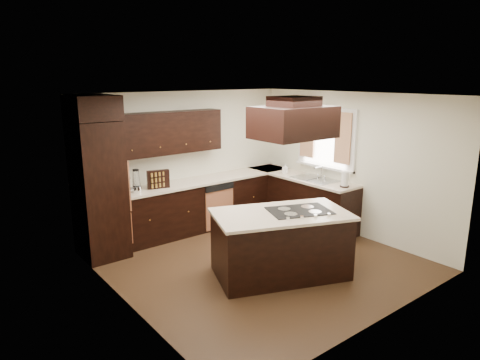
% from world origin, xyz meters
% --- Properties ---
extents(floor, '(4.20, 4.20, 0.02)m').
position_xyz_m(floor, '(0.00, 0.00, -0.01)').
color(floor, '#4F341E').
rests_on(floor, ground).
extents(ceiling, '(4.20, 4.20, 0.02)m').
position_xyz_m(ceiling, '(0.00, 0.00, 2.51)').
color(ceiling, silver).
rests_on(ceiling, ground).
extents(wall_back, '(4.20, 0.02, 2.50)m').
position_xyz_m(wall_back, '(0.00, 2.11, 1.25)').
color(wall_back, beige).
rests_on(wall_back, ground).
extents(wall_front, '(4.20, 0.02, 2.50)m').
position_xyz_m(wall_front, '(0.00, -2.11, 1.25)').
color(wall_front, beige).
rests_on(wall_front, ground).
extents(wall_left, '(0.02, 4.20, 2.50)m').
position_xyz_m(wall_left, '(-2.11, 0.00, 1.25)').
color(wall_left, beige).
rests_on(wall_left, ground).
extents(wall_right, '(0.02, 4.20, 2.50)m').
position_xyz_m(wall_right, '(2.11, 0.00, 1.25)').
color(wall_right, beige).
rests_on(wall_right, ground).
extents(oven_column, '(0.65, 0.75, 2.12)m').
position_xyz_m(oven_column, '(-1.78, 1.71, 1.06)').
color(oven_column, black).
rests_on(oven_column, floor).
extents(wall_oven_face, '(0.05, 0.62, 0.78)m').
position_xyz_m(wall_oven_face, '(-1.43, 1.71, 1.12)').
color(wall_oven_face, '#B46A46').
rests_on(wall_oven_face, oven_column).
extents(base_cabinets_back, '(2.93, 0.60, 0.88)m').
position_xyz_m(base_cabinets_back, '(0.03, 1.80, 0.44)').
color(base_cabinets_back, black).
rests_on(base_cabinets_back, floor).
extents(base_cabinets_right, '(0.60, 2.40, 0.88)m').
position_xyz_m(base_cabinets_right, '(1.80, 0.90, 0.44)').
color(base_cabinets_right, black).
rests_on(base_cabinets_right, floor).
extents(countertop_back, '(2.93, 0.63, 0.04)m').
position_xyz_m(countertop_back, '(0.03, 1.79, 0.90)').
color(countertop_back, beige).
rests_on(countertop_back, base_cabinets_back).
extents(countertop_right, '(0.63, 2.40, 0.04)m').
position_xyz_m(countertop_right, '(1.79, 0.90, 0.90)').
color(countertop_right, beige).
rests_on(countertop_right, base_cabinets_right).
extents(upper_cabinets, '(2.00, 0.34, 0.72)m').
position_xyz_m(upper_cabinets, '(-0.43, 1.93, 1.81)').
color(upper_cabinets, black).
rests_on(upper_cabinets, wall_back).
extents(dishwasher_front, '(0.60, 0.05, 0.72)m').
position_xyz_m(dishwasher_front, '(0.33, 1.50, 0.40)').
color(dishwasher_front, '#B46A46').
rests_on(dishwasher_front, floor).
extents(window_frame, '(0.06, 1.32, 1.12)m').
position_xyz_m(window_frame, '(2.07, 0.55, 1.65)').
color(window_frame, white).
rests_on(window_frame, wall_right).
extents(window_pane, '(0.00, 1.20, 1.00)m').
position_xyz_m(window_pane, '(2.10, 0.55, 1.65)').
color(window_pane, white).
rests_on(window_pane, wall_right).
extents(curtain_left, '(0.02, 0.34, 0.90)m').
position_xyz_m(curtain_left, '(2.01, 0.13, 1.70)').
color(curtain_left, beige).
rests_on(curtain_left, wall_right).
extents(curtain_right, '(0.02, 0.34, 0.90)m').
position_xyz_m(curtain_right, '(2.01, 0.97, 1.70)').
color(curtain_right, beige).
rests_on(curtain_right, wall_right).
extents(sink_rim, '(0.52, 0.84, 0.01)m').
position_xyz_m(sink_rim, '(1.80, 0.55, 0.92)').
color(sink_rim, silver).
rests_on(sink_rim, countertop_right).
extents(island, '(2.03, 1.57, 0.88)m').
position_xyz_m(island, '(-0.05, -0.51, 0.44)').
color(island, black).
rests_on(island, floor).
extents(island_top, '(2.11, 1.65, 0.04)m').
position_xyz_m(island_top, '(-0.05, -0.51, 0.90)').
color(island_top, beige).
rests_on(island_top, island).
extents(cooktop, '(1.00, 0.84, 0.01)m').
position_xyz_m(cooktop, '(0.20, -0.61, 0.93)').
color(cooktop, black).
rests_on(cooktop, island_top).
extents(range_hood, '(1.05, 0.72, 0.42)m').
position_xyz_m(range_hood, '(0.10, -0.55, 2.16)').
color(range_hood, black).
rests_on(range_hood, ceiling).
extents(hood_duct, '(0.55, 0.50, 0.13)m').
position_xyz_m(hood_duct, '(0.10, -0.55, 2.44)').
color(hood_duct, black).
rests_on(hood_duct, ceiling).
extents(blender_base, '(0.15, 0.15, 0.10)m').
position_xyz_m(blender_base, '(-1.16, 1.70, 0.97)').
color(blender_base, silver).
rests_on(blender_base, countertop_back).
extents(blender_pitcher, '(0.13, 0.13, 0.26)m').
position_xyz_m(blender_pitcher, '(-1.16, 1.70, 1.15)').
color(blender_pitcher, silver).
rests_on(blender_pitcher, blender_base).
extents(spice_rack, '(0.38, 0.18, 0.31)m').
position_xyz_m(spice_rack, '(-0.75, 1.73, 1.07)').
color(spice_rack, black).
rests_on(spice_rack, countertop_back).
extents(mixing_bowl, '(0.34, 0.34, 0.07)m').
position_xyz_m(mixing_bowl, '(-1.35, 1.79, 0.96)').
color(mixing_bowl, white).
rests_on(mixing_bowl, countertop_back).
extents(soap_bottle, '(0.10, 0.10, 0.18)m').
position_xyz_m(soap_bottle, '(1.72, 1.24, 1.01)').
color(soap_bottle, white).
rests_on(soap_bottle, countertop_right).
extents(paper_towel, '(0.13, 0.13, 0.27)m').
position_xyz_m(paper_towel, '(1.77, -0.15, 1.05)').
color(paper_towel, white).
rests_on(paper_towel, countertop_right).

